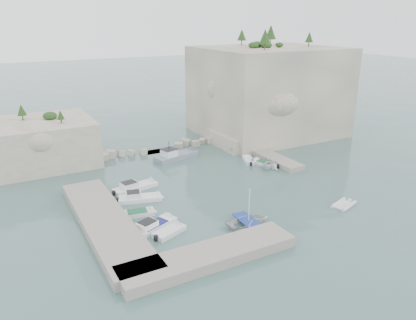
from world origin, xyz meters
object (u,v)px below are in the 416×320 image
motorboat_b (140,200)px  rowboat (248,225)px  motorboat_a (135,189)px  inflatable_dinghy (343,206)px  motorboat_e (169,234)px  work_boat (177,159)px  motorboat_c (137,215)px  tender_east_c (248,162)px  tender_east_d (241,153)px  motorboat_d (154,229)px  tender_east_b (265,165)px  tender_east_a (268,169)px

motorboat_b → rowboat: (8.57, -12.25, 0.00)m
motorboat_a → motorboat_b: (-0.66, -3.74, 0.00)m
rowboat → inflatable_dinghy: size_ratio=1.39×
rowboat → motorboat_e: bearing=75.8°
motorboat_a → work_boat: bearing=30.3°
motorboat_c → inflatable_dinghy: motorboat_c is taller
motorboat_a → motorboat_c: bearing=-118.1°
tender_east_c → tender_east_d: size_ratio=0.99×
motorboat_b → tender_east_c: 21.45m
inflatable_dinghy → motorboat_e: bearing=151.4°
inflatable_dinghy → tender_east_c: size_ratio=0.89×
motorboat_d → work_boat: size_ratio=0.76×
motorboat_b → motorboat_c: (-1.73, -3.89, 0.00)m
motorboat_c → tender_east_d: (23.81, 13.89, 0.00)m
tender_east_b → work_boat: 14.73m
motorboat_d → tender_east_a: 24.72m
motorboat_d → motorboat_e: bearing=-81.1°
tender_east_d → motorboat_b: bearing=120.0°
motorboat_c → motorboat_e: same height
motorboat_e → motorboat_d: bearing=100.2°
rowboat → tender_east_d: (13.51, 22.24, 0.00)m
motorboat_d → rowboat: motorboat_d is taller
motorboat_a → tender_east_a: tender_east_a is taller
motorboat_b → motorboat_d: size_ratio=0.93×
motorboat_c → tender_east_c: size_ratio=1.06×
rowboat → tender_east_b: size_ratio=1.04×
rowboat → inflatable_dinghy: 13.36m
tender_east_d → tender_east_b: bearing=-173.7°
motorboat_b → tender_east_b: bearing=23.1°
motorboat_d → work_boat: work_boat is taller
motorboat_d → motorboat_c: bearing=74.4°
motorboat_a → tender_east_a: bearing=-16.8°
motorboat_c → inflatable_dinghy: size_ratio=1.19×
motorboat_c → rowboat: bearing=-28.5°
motorboat_e → tender_east_c: same height
motorboat_a → motorboat_d: same height
motorboat_b → tender_east_d: 24.23m
motorboat_c → tender_east_b: same height
tender_east_a → tender_east_d: bearing=-23.4°
work_boat → motorboat_e: bearing=-130.2°
motorboat_b → motorboat_e: size_ratio=1.44×
motorboat_e → rowboat: rowboat is taller
tender_east_a → motorboat_a: bearing=63.4°
motorboat_a → rowboat: motorboat_a is taller
tender_east_a → tender_east_d: tender_east_a is taller
work_boat → rowboat: bearing=-109.3°
motorboat_a → inflatable_dinghy: motorboat_a is taller
motorboat_c → tender_east_d: tender_east_d is taller
tender_east_a → inflatable_dinghy: bearing=160.3°
motorboat_b → inflatable_dinghy: bearing=-17.2°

